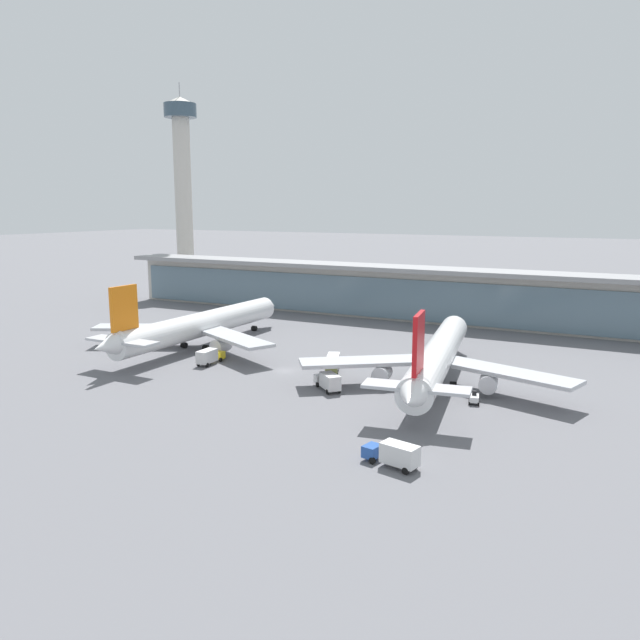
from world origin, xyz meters
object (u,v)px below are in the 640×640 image
airliner_left_stand (199,325)px  airliner_centre_stand (437,357)px  service_truck_near_nose_olive (333,362)px  service_truck_on_taxiway_white (474,398)px  service_truck_under_wing_blue (394,454)px  control_tower (183,180)px  service_truck_mid_apron_white (328,381)px  service_truck_by_tail_yellow (209,356)px

airliner_left_stand → airliner_centre_stand: 56.76m
service_truck_near_nose_olive → service_truck_on_taxiway_white: bearing=-14.7°
service_truck_under_wing_blue → control_tower: size_ratio=0.10×
airliner_centre_stand → service_truck_mid_apron_white: (-15.81, -11.84, -3.57)m
service_truck_near_nose_olive → service_truck_by_tail_yellow: size_ratio=1.03×
airliner_centre_stand → service_truck_mid_apron_white: bearing=-143.2°
service_truck_near_nose_olive → service_truck_by_tail_yellow: same height
control_tower → service_truck_on_taxiway_white: bearing=-34.2°
airliner_left_stand → service_truck_on_taxiway_white: 66.33m
service_truck_by_tail_yellow → service_truck_on_taxiway_white: (54.09, -0.77, -0.82)m
airliner_left_stand → service_truck_near_nose_olive: size_ratio=8.19×
service_truck_under_wing_blue → service_truck_near_nose_olive: bearing=125.8°
service_truck_by_tail_yellow → service_truck_near_nose_olive: bearing=15.8°
service_truck_by_tail_yellow → airliner_left_stand: bearing=135.9°
service_truck_mid_apron_white → service_truck_on_taxiway_white: size_ratio=2.21×
airliner_left_stand → service_truck_mid_apron_white: airliner_left_stand is taller
airliner_left_stand → service_truck_under_wing_blue: size_ratio=8.21×
airliner_left_stand → service_truck_mid_apron_white: size_ratio=8.90×
service_truck_near_nose_olive → service_truck_under_wing_blue: size_ratio=1.00×
service_truck_mid_apron_white → service_truck_under_wing_blue: bearing=-49.2°
service_truck_under_wing_blue → control_tower: bearing=137.5°
airliner_left_stand → airliner_centre_stand: size_ratio=1.00×
service_truck_under_wing_blue → service_truck_mid_apron_white: same height
service_truck_by_tail_yellow → service_truck_mid_apron_white: bearing=-9.8°
airliner_left_stand → service_truck_under_wing_blue: (62.62, -41.14, -3.57)m
service_truck_under_wing_blue → service_truck_mid_apron_white: (-21.81, 25.24, 0.00)m
service_truck_near_nose_olive → service_truck_on_taxiway_white: 30.48m
airliner_centre_stand → service_truck_on_taxiway_white: 12.17m
service_truck_near_nose_olive → control_tower: control_tower is taller
airliner_left_stand → service_truck_on_taxiway_white: (65.18, -11.52, -4.39)m
service_truck_mid_apron_white → service_truck_by_tail_yellow: bearing=170.2°
airliner_left_stand → service_truck_by_tail_yellow: 15.85m
service_truck_near_nose_olive → service_truck_on_taxiway_white: (29.47, -7.75, -0.82)m
service_truck_under_wing_blue → service_truck_mid_apron_white: size_ratio=1.08×
airliner_left_stand → service_truck_mid_apron_white: (40.81, -15.90, -3.57)m
airliner_centre_stand → control_tower: (-125.81, 83.73, 36.46)m
service_truck_mid_apron_white → service_truck_on_taxiway_white: 24.78m
control_tower → airliner_centre_stand: bearing=-33.6°
airliner_centre_stand → service_truck_by_tail_yellow: 46.15m
service_truck_under_wing_blue → service_truck_mid_apron_white: 33.35m
airliner_centre_stand → service_truck_by_tail_yellow: airliner_centre_stand is taller
service_truck_near_nose_olive → control_tower: size_ratio=0.10×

